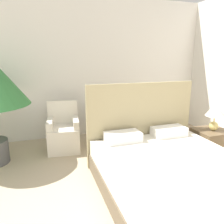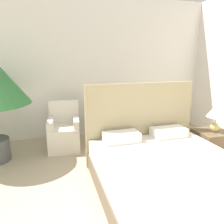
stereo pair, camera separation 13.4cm
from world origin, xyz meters
TOP-DOWN VIEW (x-y plane):
  - wall_back at (0.00, 3.77)m, footprint 10.00×0.06m
  - bed at (0.49, 1.24)m, footprint 1.79×2.12m
  - armchair_near_window_left at (-0.68, 3.05)m, footprint 0.63×0.66m
  - armchair_near_window_right at (0.24, 3.05)m, footprint 0.60×0.64m
  - nightstand at (1.69, 1.94)m, footprint 0.54×0.50m
  - table_lamp at (1.70, 1.91)m, footprint 0.31×0.31m

SIDE VIEW (x-z plane):
  - nightstand at x=1.69m, z-range 0.00..0.49m
  - bed at x=0.49m, z-range -0.38..0.92m
  - armchair_near_window_left at x=-0.68m, z-range -0.16..0.73m
  - armchair_near_window_right at x=0.24m, z-range -0.16..0.73m
  - table_lamp at x=1.70m, z-range 0.57..1.04m
  - wall_back at x=0.00m, z-range 0.00..2.90m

